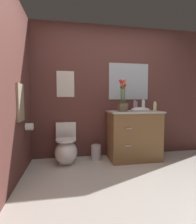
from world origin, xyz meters
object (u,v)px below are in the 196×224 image
object	(u,v)px
toilet_paper_roll	(29,127)
soap_bottle	(143,105)
hand_wash_bottle	(155,107)
trash_bin	(96,152)
wall_poster	(65,84)
hanging_towel	(20,102)
lotion_bottle	(135,106)
wall_mirror	(129,82)
toilet	(66,149)
flower_vase	(123,100)
vanity_cabinet	(134,135)

from	to	relation	value
toilet_paper_roll	soap_bottle	bearing A→B (deg)	3.91
hand_wash_bottle	trash_bin	world-z (taller)	hand_wash_bottle
wall_poster	hanging_towel	world-z (taller)	wall_poster
lotion_bottle	wall_mirror	world-z (taller)	wall_mirror
toilet	flower_vase	bearing A→B (deg)	-6.97
lotion_bottle	toilet_paper_roll	bearing A→B (deg)	-171.23
vanity_cabinet	trash_bin	size ratio (longest dim) A/B	3.94
vanity_cabinet	lotion_bottle	bearing A→B (deg)	63.99
flower_vase	soap_bottle	xyz separation A→B (m)	(0.41, 0.05, -0.10)
soap_bottle	toilet_paper_roll	world-z (taller)	soap_bottle
flower_vase	soap_bottle	size ratio (longest dim) A/B	2.53
hand_wash_bottle	hanging_towel	size ratio (longest dim) A/B	0.33
hand_wash_bottle	wall_mirror	world-z (taller)	wall_mirror
vanity_cabinet	hanging_towel	size ratio (longest dim) A/B	2.06
wall_mirror	flower_vase	bearing A→B (deg)	-122.77
flower_vase	hand_wash_bottle	bearing A→B (deg)	-3.44
toilet	soap_bottle	bearing A→B (deg)	-2.66
trash_bin	wall_poster	size ratio (longest dim) A/B	0.57
wall_mirror	lotion_bottle	bearing A→B (deg)	-72.36
toilet	flower_vase	world-z (taller)	flower_vase
soap_bottle	wall_mirror	xyz separation A→B (m)	(-0.16, 0.33, 0.46)
flower_vase	hanging_towel	distance (m)	1.61
soap_bottle	toilet	bearing A→B (deg)	177.34
toilet	wall_poster	world-z (taller)	wall_poster
soap_bottle	wall_mirror	size ratio (longest dim) A/B	0.27
vanity_cabinet	hand_wash_bottle	distance (m)	0.63
vanity_cabinet	flower_vase	world-z (taller)	flower_vase
trash_bin	toilet_paper_roll	distance (m)	1.25
vanity_cabinet	wall_poster	size ratio (longest dim) A/B	2.26
soap_bottle	hand_wash_bottle	size ratio (longest dim) A/B	1.26
flower_vase	toilet_paper_roll	bearing A→B (deg)	-177.09
toilet_paper_roll	hanging_towel	bearing A→B (deg)	-102.72
soap_bottle	lotion_bottle	distance (m)	0.18
lotion_bottle	wall_poster	distance (m)	1.35
soap_bottle	trash_bin	xyz separation A→B (m)	(-0.84, 0.13, -0.86)
soap_bottle	wall_mirror	world-z (taller)	wall_mirror
hand_wash_bottle	toilet_paper_roll	size ratio (longest dim) A/B	1.58
vanity_cabinet	wall_poster	world-z (taller)	wall_poster
lotion_bottle	vanity_cabinet	bearing A→B (deg)	-116.01
vanity_cabinet	soap_bottle	world-z (taller)	soap_bottle
toilet	hanging_towel	xyz separation A→B (m)	(-0.61, -0.44, 0.81)
trash_bin	flower_vase	bearing A→B (deg)	-22.78
hand_wash_bottle	wall_mirror	distance (m)	0.72
toilet	trash_bin	xyz separation A→B (m)	(0.54, 0.06, -0.11)
flower_vase	vanity_cabinet	bearing A→B (deg)	20.20
toilet	hanging_towel	bearing A→B (deg)	-144.08
toilet	wall_poster	size ratio (longest dim) A/B	1.46
toilet	hanging_towel	size ratio (longest dim) A/B	1.33
lotion_bottle	hanging_towel	world-z (taller)	hanging_towel
vanity_cabinet	flower_vase	distance (m)	0.69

